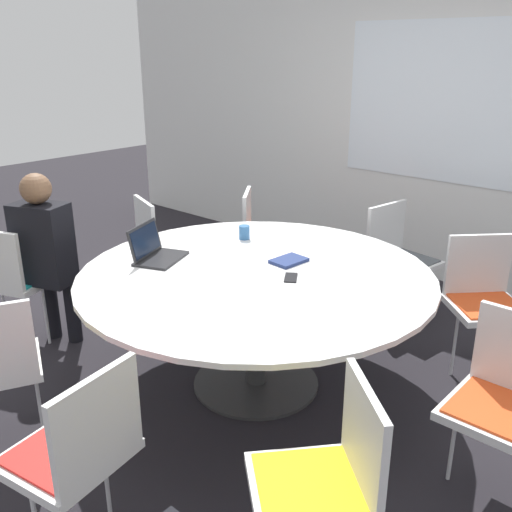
% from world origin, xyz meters
% --- Properties ---
extents(ground_plane, '(16.00, 16.00, 0.00)m').
position_xyz_m(ground_plane, '(0.00, 0.00, 0.00)').
color(ground_plane, black).
extents(wall_back, '(8.00, 0.07, 2.70)m').
position_xyz_m(wall_back, '(0.00, 2.39, 1.35)').
color(wall_back, silver).
rests_on(wall_back, ground_plane).
extents(conference_table, '(2.07, 2.07, 0.75)m').
position_xyz_m(conference_table, '(0.00, 0.00, 0.65)').
color(conference_table, '#333333').
rests_on(conference_table, ground_plane).
extents(chair_0, '(0.57, 0.55, 0.88)m').
position_xyz_m(chair_0, '(-1.59, -0.71, 0.53)').
color(chair_0, silver).
rests_on(chair_0, ground_plane).
extents(chair_2, '(0.49, 0.51, 0.88)m').
position_xyz_m(chair_2, '(0.32, -1.41, 0.53)').
color(chair_2, silver).
rests_on(chair_2, ground_plane).
extents(chair_3, '(0.61, 0.61, 0.88)m').
position_xyz_m(chair_3, '(1.13, -0.89, 0.53)').
color(chair_3, silver).
rests_on(chair_3, ground_plane).
extents(chair_4, '(0.44, 0.42, 0.88)m').
position_xyz_m(chair_4, '(1.44, 0.05, 0.53)').
color(chair_4, silver).
rests_on(chair_4, ground_plane).
extents(chair_5, '(0.61, 0.61, 0.88)m').
position_xyz_m(chair_5, '(0.95, 1.08, 0.53)').
color(chair_5, silver).
rests_on(chair_5, ground_plane).
extents(chair_6, '(0.49, 0.50, 0.88)m').
position_xyz_m(chair_6, '(0.17, 1.43, 0.53)').
color(chair_6, silver).
rests_on(chair_6, ground_plane).
extents(chair_7, '(0.60, 0.60, 0.88)m').
position_xyz_m(chair_7, '(-0.91, 1.12, 0.53)').
color(chair_7, silver).
rests_on(chair_7, ground_plane).
extents(chair_8, '(0.56, 0.54, 0.88)m').
position_xyz_m(chair_8, '(-1.38, 0.43, 0.53)').
color(chair_8, silver).
rests_on(chair_8, ground_plane).
extents(person_0, '(0.42, 0.35, 1.23)m').
position_xyz_m(person_0, '(-1.40, -0.55, 0.72)').
color(person_0, black).
rests_on(person_0, ground_plane).
extents(laptop, '(0.35, 0.39, 0.21)m').
position_xyz_m(laptop, '(-0.62, -0.25, 0.80)').
color(laptop, '#232326').
rests_on(laptop, conference_table).
extents(spiral_notebook, '(0.17, 0.22, 0.02)m').
position_xyz_m(spiral_notebook, '(0.04, 0.26, 0.76)').
color(spiral_notebook, navy).
rests_on(spiral_notebook, conference_table).
extents(coffee_cup, '(0.07, 0.07, 0.09)m').
position_xyz_m(coffee_cup, '(-0.47, 0.41, 0.80)').
color(coffee_cup, '#33669E').
rests_on(coffee_cup, conference_table).
extents(cell_phone, '(0.14, 0.16, 0.01)m').
position_xyz_m(cell_phone, '(0.21, 0.06, 0.76)').
color(cell_phone, black).
rests_on(cell_phone, conference_table).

